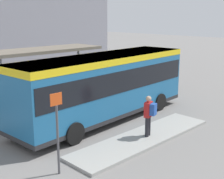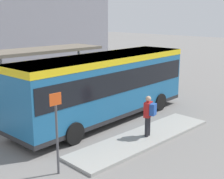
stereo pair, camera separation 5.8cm
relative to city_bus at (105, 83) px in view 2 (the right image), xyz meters
The scene contains 10 objects.
ground_plane 1.91m from the city_bus, behind, with size 120.00×120.00×0.00m, color slate.
curb_island 3.67m from the city_bus, 102.04° to the right, with size 7.48×1.80×0.12m.
city_bus is the anchor object (origin of this frame).
pedestrian_waiting 3.34m from the city_bus, 98.17° to the right, with size 0.49×0.53×1.78m.
bicycle_blue 8.78m from the city_bus, 14.04° to the left, with size 0.48×1.59×0.69m.
bicycle_green 9.00m from the city_bus, 18.22° to the left, with size 0.48×1.72×0.75m.
bicycle_yellow 9.49m from the city_bus, 21.63° to the left, with size 0.48×1.60×0.69m.
station_shelter 6.15m from the city_bus, 118.37° to the left, with size 12.86×2.55×3.23m.
potted_planter_near_shelter 3.13m from the city_bus, 87.25° to the left, with size 0.73×0.73×1.23m.
platform_sign 5.85m from the city_bus, 148.97° to the right, with size 0.44×0.08×2.80m.
Camera 2 is at (-10.43, -11.09, 5.22)m, focal length 50.00 mm.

